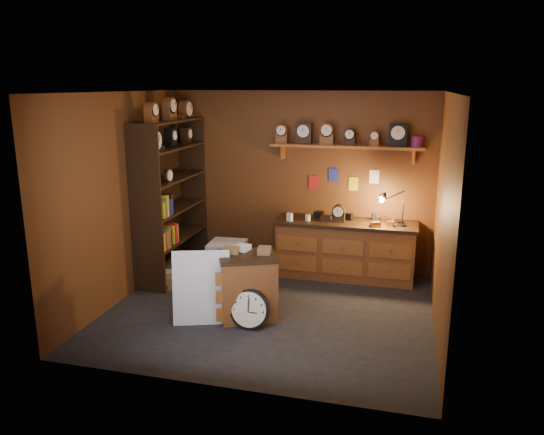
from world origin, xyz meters
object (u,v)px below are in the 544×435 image
at_px(shelving_unit, 169,192).
at_px(low_cabinet, 248,284).
at_px(workbench, 346,246).
at_px(big_round_clock, 249,309).

xyz_separation_m(shelving_unit, low_cabinet, (1.58, -1.21, -0.82)).
distance_m(shelving_unit, low_cabinet, 2.15).
relative_size(workbench, low_cabinet, 2.31).
bearing_deg(big_round_clock, shelving_unit, 138.19).
height_order(low_cabinet, big_round_clock, low_cabinet).
distance_m(shelving_unit, workbench, 2.72).
xyz_separation_m(workbench, big_round_clock, (-0.87, -2.00, -0.24)).
distance_m(shelving_unit, big_round_clock, 2.48).
bearing_deg(low_cabinet, workbench, 35.89).
distance_m(workbench, big_round_clock, 2.20).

